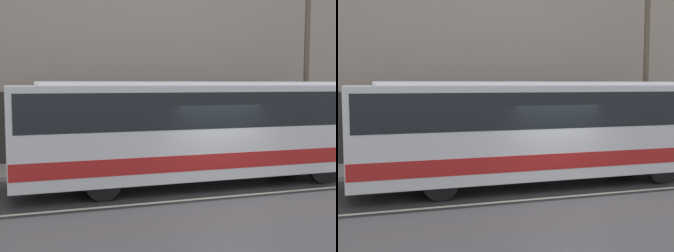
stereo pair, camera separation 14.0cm
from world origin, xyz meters
TOP-DOWN VIEW (x-y plane):
  - ground_plane at (0.00, 0.00)m, footprint 60.00×60.00m
  - sidewalk at (0.00, 5.33)m, footprint 60.00×2.67m
  - lane_stripe at (0.00, 0.00)m, footprint 54.00×0.14m
  - transit_bus at (-0.26, 1.80)m, footprint 10.94×2.62m
  - utility_pole_near at (5.64, 4.52)m, footprint 0.22×0.22m

SIDE VIEW (x-z plane):
  - ground_plane at x=0.00m, z-range 0.00..0.00m
  - lane_stripe at x=0.00m, z-range 0.00..0.01m
  - sidewalk at x=0.00m, z-range 0.00..0.15m
  - transit_bus at x=-0.26m, z-range 0.20..3.36m
  - utility_pole_near at x=5.64m, z-range 0.15..6.76m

